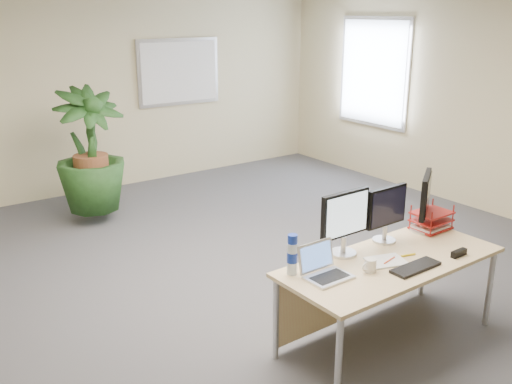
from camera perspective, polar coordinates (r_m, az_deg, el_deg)
floor at (r=5.08m, az=2.36°, el=-10.64°), size 8.00×8.00×0.00m
back_wall at (r=8.08m, az=-15.40°, el=9.60°), size 7.00×0.04×2.70m
whiteboard at (r=8.51m, az=-7.71°, el=11.81°), size 1.30×0.04×0.95m
window at (r=8.56m, az=11.67°, el=11.65°), size 0.04×1.30×1.55m
desk at (r=4.43m, az=12.34°, el=-7.86°), size 1.76×0.76×0.67m
floor_plant at (r=6.89m, az=-16.19°, el=3.09°), size 0.95×0.95×1.50m
monitor_left at (r=4.23m, az=8.88°, el=-2.69°), size 0.44×0.20×0.49m
monitor_right at (r=4.54m, az=12.91°, el=-1.83°), size 0.40×0.18×0.45m
monitor_dark at (r=4.82m, az=16.55°, el=-0.67°), size 0.39×0.28×0.49m
laptop at (r=3.97m, az=6.73°, el=-7.55°), size 0.31×0.27×0.22m
keyboard at (r=4.21m, az=15.67°, el=-7.26°), size 0.41×0.14×0.02m
coffee_mug at (r=4.08m, az=11.33°, el=-7.19°), size 0.12×0.08×0.09m
spiral_notebook at (r=4.27m, az=12.88°, el=-6.75°), size 0.32×0.28×0.01m
orange_pen at (r=4.26m, az=13.20°, el=-6.65°), size 0.15×0.04×0.01m
yellow_highlighter at (r=4.40m, az=14.98°, el=-6.10°), size 0.12×0.05×0.02m
water_bottle at (r=3.94m, az=3.65°, el=-6.34°), size 0.07×0.07×0.29m
letter_tray at (r=4.95m, az=17.11°, el=-2.85°), size 0.32×0.24×0.15m
stapler at (r=4.51m, az=19.62°, el=-5.77°), size 0.15×0.04×0.05m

